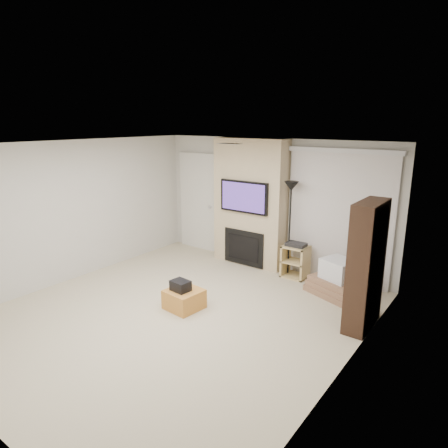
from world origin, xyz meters
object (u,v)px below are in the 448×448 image
Objects in this scene: box_stack at (338,281)px; bookshelf at (366,266)px; ottoman at (184,299)px; av_stand at (295,259)px; floor_lamp at (291,202)px.

bookshelf reaches higher than box_stack.
ottoman is 2.33m from av_stand.
floor_lamp reaches higher than av_stand.
av_stand is at bearing 145.11° from bookshelf.
bookshelf is (1.58, -1.10, 0.55)m from av_stand.
av_stand reaches higher than ottoman.
av_stand reaches higher than box_stack.
bookshelf is (1.75, -1.14, -0.49)m from floor_lamp.
ottoman is at bearing -132.27° from box_stack.
floor_lamp is at bearing 74.05° from ottoman.
av_stand is (0.80, 2.18, 0.20)m from ottoman.
bookshelf is (2.38, 1.08, 0.75)m from ottoman.
ottoman is 0.46× the size of box_stack.
av_stand is at bearing -12.46° from floor_lamp.
ottoman is 0.28× the size of bookshelf.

